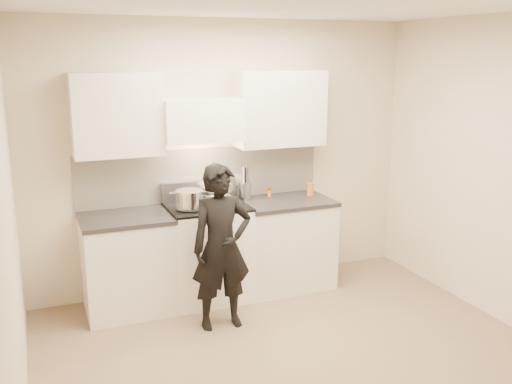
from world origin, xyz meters
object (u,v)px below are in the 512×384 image
Objects in this scene: wok at (217,190)px; person at (222,247)px; utensil_crock at (245,189)px; counter_right at (285,243)px; stove at (208,251)px.

person reaches higher than wok.
person is at bearing -105.55° from wok.
person reaches higher than utensil_crock.
wok is 1.22× the size of utensil_crock.
wok reaches higher than counter_right.
counter_right is (0.83, 0.00, -0.01)m from stove.
person is (-0.90, -0.63, 0.27)m from counter_right.
wok is 0.28× the size of person.
stove is 1.04× the size of counter_right.
utensil_crock is at bearing 2.18° from wok.
stove is at bearing 85.58° from person.
person reaches higher than stove.
counter_right is 0.63× the size of person.
counter_right is at bearing -11.97° from wok.
wok is (0.15, 0.14, 0.57)m from stove.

